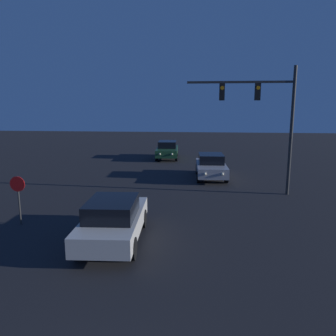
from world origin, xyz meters
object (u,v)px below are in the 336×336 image
at_px(stop_sign, 18,192).
at_px(car_mid, 211,166).
at_px(car_far, 167,150).
at_px(traffic_signal_mast, 266,110).
at_px(car_near, 113,220).

bearing_deg(stop_sign, car_mid, 50.43).
relative_size(car_far, traffic_signal_mast, 0.69).
bearing_deg(car_far, car_mid, 112.19).
relative_size(car_far, stop_sign, 2.34).
xyz_separation_m(car_mid, traffic_signal_mast, (2.71, -3.90, 3.79)).
bearing_deg(stop_sign, car_far, 76.52).
relative_size(car_mid, car_far, 1.00).
distance_m(car_near, car_far, 19.40).
bearing_deg(car_mid, car_near, 68.89).
height_order(car_near, car_mid, same).
relative_size(car_near, stop_sign, 2.34).
relative_size(car_near, traffic_signal_mast, 0.69).
height_order(car_far, stop_sign, stop_sign).
bearing_deg(traffic_signal_mast, car_near, -131.66).
xyz_separation_m(car_mid, car_far, (-3.83, 8.16, 0.00)).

